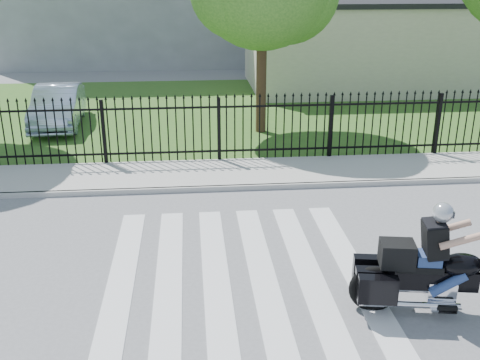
{
  "coord_description": "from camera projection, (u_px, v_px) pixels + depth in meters",
  "views": [
    {
      "loc": [
        -0.76,
        -8.33,
        4.92
      ],
      "look_at": [
        0.19,
        2.03,
        1.0
      ],
      "focal_mm": 42.0,
      "sensor_mm": 36.0,
      "label": 1
    }
  ],
  "objects": [
    {
      "name": "parked_car",
      "position": [
        58.0,
        106.0,
        18.47
      ],
      "size": [
        1.67,
        4.1,
        1.32
      ],
      "primitive_type": "imported",
      "rotation": [
        0.0,
        0.0,
        0.07
      ],
      "color": "#AFC0DD",
      "rests_on": "grass_strip"
    },
    {
      "name": "motorcycle_rider",
      "position": [
        439.0,
        268.0,
        8.36
      ],
      "size": [
        2.76,
        1.18,
        1.83
      ],
      "rotation": [
        0.0,
        0.0,
        -0.17
      ],
      "color": "black",
      "rests_on": "ground"
    },
    {
      "name": "ground",
      "position": [
        240.0,
        277.0,
        9.57
      ],
      "size": [
        120.0,
        120.0,
        0.0
      ],
      "primitive_type": "plane",
      "color": "slate",
      "rests_on": "ground"
    },
    {
      "name": "building_low_roof",
      "position": [
        369.0,
        2.0,
        23.8
      ],
      "size": [
        10.2,
        6.2,
        0.2
      ],
      "primitive_type": "cube",
      "color": "black",
      "rests_on": "building_low"
    },
    {
      "name": "curb",
      "position": [
        224.0,
        188.0,
        13.27
      ],
      "size": [
        40.0,
        0.12,
        0.12
      ],
      "primitive_type": "cube",
      "color": "#ADAAA3",
      "rests_on": "ground"
    },
    {
      "name": "iron_fence",
      "position": [
        219.0,
        131.0,
        14.84
      ],
      "size": [
        26.0,
        0.04,
        1.8
      ],
      "color": "black",
      "rests_on": "ground"
    },
    {
      "name": "sidewalk",
      "position": [
        222.0,
        174.0,
        14.21
      ],
      "size": [
        40.0,
        2.0,
        0.12
      ],
      "primitive_type": "cube",
      "color": "#ADAAA3",
      "rests_on": "ground"
    },
    {
      "name": "crosswalk",
      "position": [
        240.0,
        276.0,
        9.57
      ],
      "size": [
        5.0,
        5.5,
        0.01
      ],
      "primitive_type": null,
      "color": "silver",
      "rests_on": "ground"
    },
    {
      "name": "grass_strip",
      "position": [
        210.0,
        111.0,
        20.75
      ],
      "size": [
        40.0,
        12.0,
        0.02
      ],
      "primitive_type": "cube",
      "color": "#2D5F20",
      "rests_on": "ground"
    },
    {
      "name": "building_low",
      "position": [
        366.0,
        46.0,
        24.46
      ],
      "size": [
        10.0,
        6.0,
        3.5
      ],
      "primitive_type": "cube",
      "color": "beige",
      "rests_on": "ground"
    }
  ]
}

